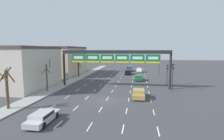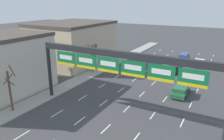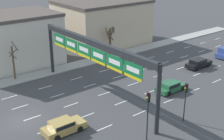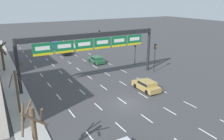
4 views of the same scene
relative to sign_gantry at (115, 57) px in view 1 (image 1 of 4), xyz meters
name	(u,v)px [view 1 (image 1 of 4)]	position (x,y,z in m)	size (l,w,h in m)	color
ground_plane	(106,101)	(0.00, -9.36, -6.18)	(220.00, 220.00, 0.00)	#3D3D3F
sidewalk_left	(37,97)	(-11.30, -9.36, -6.10)	(2.80, 110.00, 0.15)	#999993
lane_dashes	(117,83)	(0.00, 4.14, -6.17)	(13.32, 67.00, 0.01)	white
sign_gantry	(115,57)	(0.00, 0.00, 0.00)	(21.86, 0.70, 7.46)	#232628
building_near	(24,67)	(-17.85, -2.96, -2.06)	(9.68, 14.08, 8.22)	beige
building_far	(59,61)	(-19.28, 15.79, -1.94)	(12.61, 16.27, 8.46)	#C6B293
car_silver	(43,117)	(-5.06, -18.22, -5.53)	(1.82, 4.52, 1.18)	#B7B7BC
car_gold	(139,93)	(4.75, -7.19, -5.42)	(1.94, 4.37, 1.41)	#A88947
car_green	(139,78)	(4.78, 8.87, -5.47)	(1.89, 4.32, 1.31)	#235B38
car_white	(139,70)	(4.89, 25.38, -5.46)	(1.85, 4.73, 1.32)	silver
suv_blue	(129,68)	(1.43, 27.27, -5.17)	(1.83, 4.78, 1.83)	navy
car_black	(128,72)	(1.52, 19.14, -5.43)	(1.83, 4.69, 1.40)	black
traffic_light_near_gantry	(167,71)	(10.80, 4.14, -3.04)	(0.30, 0.35, 4.37)	black
traffic_light_mid_block	(159,63)	(10.86, 19.60, -2.69)	(0.30, 0.35, 4.90)	black
traffic_light_far_end	(173,72)	(10.89, -1.51, -2.61)	(0.30, 0.35, 5.02)	black
tree_bare_closest	(79,66)	(-11.79, 11.95, -3.23)	(1.68, 1.78, 5.10)	brown
tree_bare_second	(47,76)	(-11.55, -5.46, -3.30)	(1.66, 1.45, 5.76)	brown
tree_bare_third	(7,86)	(-11.61, -15.11, -3.10)	(1.82, 1.83, 5.26)	brown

